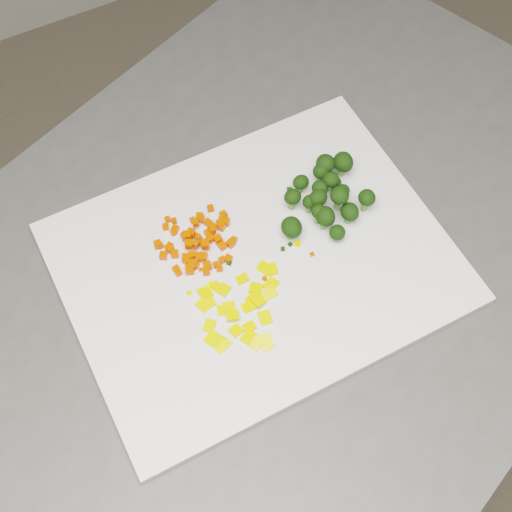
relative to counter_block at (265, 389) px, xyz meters
name	(u,v)px	position (x,y,z in m)	size (l,w,h in m)	color
counter_block	(265,389)	(0.00, 0.00, 0.00)	(0.93, 0.65, 0.90)	#434341
cutting_board	(256,263)	(-0.02, 0.00, 0.46)	(0.41, 0.32, 0.01)	silver
carrot_pile	(198,236)	(-0.06, 0.05, 0.47)	(0.09, 0.09, 0.03)	#DF3502
pepper_pile	(249,303)	(-0.05, -0.05, 0.47)	(0.11, 0.11, 0.01)	yellow
broccoli_pile	(319,192)	(0.08, 0.03, 0.49)	(0.11, 0.11, 0.05)	black
carrot_cube_0	(191,233)	(-0.07, 0.06, 0.47)	(0.01, 0.01, 0.01)	#DF3502
carrot_cube_1	(173,233)	(-0.08, 0.07, 0.46)	(0.01, 0.01, 0.01)	#DF3502
carrot_cube_2	(163,256)	(-0.11, 0.05, 0.46)	(0.01, 0.01, 0.01)	#DF3502
carrot_cube_3	(175,254)	(-0.09, 0.05, 0.46)	(0.01, 0.01, 0.01)	#DF3502
carrot_cube_4	(196,223)	(-0.06, 0.07, 0.47)	(0.01, 0.01, 0.01)	#DF3502
carrot_cube_5	(158,245)	(-0.11, 0.07, 0.47)	(0.01, 0.01, 0.01)	#DF3502
carrot_cube_6	(221,227)	(-0.03, 0.05, 0.46)	(0.01, 0.01, 0.01)	#DF3502
carrot_cube_7	(219,268)	(-0.06, 0.01, 0.46)	(0.01, 0.01, 0.01)	#DF3502
carrot_cube_8	(170,246)	(-0.09, 0.06, 0.46)	(0.01, 0.01, 0.01)	#DF3502
carrot_cube_9	(184,235)	(-0.08, 0.06, 0.47)	(0.01, 0.01, 0.01)	#DF3502
carrot_cube_10	(178,273)	(-0.10, 0.02, 0.46)	(0.01, 0.01, 0.01)	#DF3502
carrot_cube_11	(209,233)	(-0.05, 0.05, 0.47)	(0.01, 0.01, 0.01)	#DF3502
carrot_cube_12	(206,272)	(-0.07, 0.01, 0.46)	(0.01, 0.01, 0.01)	#DF3502
carrot_cube_13	(220,224)	(-0.03, 0.06, 0.47)	(0.01, 0.01, 0.01)	#DF3502
carrot_cube_14	(226,222)	(-0.03, 0.06, 0.47)	(0.01, 0.01, 0.01)	#DF3502
carrot_cube_15	(213,229)	(-0.04, 0.05, 0.47)	(0.01, 0.01, 0.01)	#DF3502
carrot_cube_16	(201,219)	(-0.05, 0.07, 0.46)	(0.01, 0.01, 0.01)	#DF3502
carrot_cube_17	(175,229)	(-0.08, 0.08, 0.46)	(0.01, 0.01, 0.01)	#DF3502
carrot_cube_18	(195,265)	(-0.08, 0.02, 0.46)	(0.01, 0.01, 0.01)	#DF3502
carrot_cube_19	(234,240)	(-0.03, 0.03, 0.46)	(0.01, 0.01, 0.01)	#DF3502
carrot_cube_20	(161,246)	(-0.10, 0.06, 0.46)	(0.01, 0.01, 0.01)	#DF3502
carrot_cube_21	(198,256)	(-0.07, 0.03, 0.46)	(0.01, 0.01, 0.01)	#DF3502
carrot_cube_22	(231,244)	(-0.03, 0.03, 0.47)	(0.01, 0.01, 0.01)	#DF3502
carrot_cube_23	(191,267)	(-0.09, 0.02, 0.46)	(0.01, 0.01, 0.01)	#DF3502
carrot_cube_24	(192,265)	(-0.08, 0.02, 0.47)	(0.01, 0.01, 0.01)	#DF3502
carrot_cube_25	(189,244)	(-0.08, 0.05, 0.47)	(0.01, 0.01, 0.01)	#DF3502
carrot_cube_26	(210,239)	(-0.05, 0.05, 0.47)	(0.01, 0.01, 0.01)	#DF3502
carrot_cube_27	(189,267)	(-0.09, 0.02, 0.46)	(0.01, 0.01, 0.01)	#DF3502
carrot_cube_28	(187,236)	(-0.07, 0.06, 0.47)	(0.01, 0.01, 0.01)	#DF3502
carrot_cube_29	(210,208)	(-0.03, 0.08, 0.46)	(0.01, 0.01, 0.01)	#DF3502
carrot_cube_30	(199,238)	(-0.06, 0.05, 0.46)	(0.01, 0.01, 0.01)	#DF3502
carrot_cube_31	(222,221)	(-0.03, 0.06, 0.46)	(0.01, 0.01, 0.01)	#DF3502
carrot_cube_32	(170,249)	(-0.10, 0.05, 0.46)	(0.01, 0.01, 0.01)	#DF3502
carrot_cube_33	(206,244)	(-0.06, 0.04, 0.47)	(0.01, 0.01, 0.01)	#DF3502
carrot_cube_34	(222,246)	(-0.04, 0.03, 0.47)	(0.01, 0.01, 0.01)	#DF3502
carrot_cube_35	(203,257)	(-0.07, 0.03, 0.47)	(0.01, 0.01, 0.01)	#DF3502
carrot_cube_36	(168,248)	(-0.10, 0.06, 0.46)	(0.01, 0.01, 0.01)	#DF3502
carrot_cube_37	(207,266)	(-0.07, 0.02, 0.47)	(0.01, 0.01, 0.01)	#DF3502
carrot_cube_38	(174,221)	(-0.08, 0.09, 0.46)	(0.01, 0.01, 0.01)	#DF3502
carrot_cube_39	(222,260)	(-0.05, 0.02, 0.46)	(0.01, 0.01, 0.01)	#DF3502
carrot_cube_40	(193,220)	(-0.06, 0.08, 0.46)	(0.01, 0.01, 0.01)	#DF3502
carrot_cube_41	(208,223)	(-0.04, 0.07, 0.46)	(0.01, 0.01, 0.01)	#DF3502
carrot_cube_42	(197,237)	(-0.06, 0.06, 0.46)	(0.01, 0.01, 0.01)	#DF3502
carrot_cube_43	(168,219)	(-0.08, 0.09, 0.46)	(0.01, 0.01, 0.01)	#DF3502
carrot_cube_44	(196,244)	(-0.07, 0.04, 0.47)	(0.01, 0.01, 0.01)	#DF3502
carrot_cube_45	(166,227)	(-0.09, 0.08, 0.46)	(0.01, 0.01, 0.01)	#DF3502
carrot_cube_46	(193,255)	(-0.08, 0.04, 0.47)	(0.01, 0.01, 0.01)	#DF3502
carrot_cube_47	(190,270)	(-0.09, 0.02, 0.47)	(0.01, 0.01, 0.01)	#DF3502
carrot_cube_48	(186,258)	(-0.09, 0.04, 0.47)	(0.01, 0.01, 0.01)	#DF3502
carrot_cube_49	(187,261)	(-0.09, 0.03, 0.46)	(0.01, 0.01, 0.01)	#DF3502
carrot_cube_50	(200,217)	(-0.05, 0.08, 0.46)	(0.01, 0.01, 0.01)	#DF3502
carrot_cube_51	(228,259)	(-0.04, 0.01, 0.46)	(0.01, 0.01, 0.01)	#DF3502
carrot_cube_52	(213,227)	(-0.04, 0.05, 0.47)	(0.01, 0.01, 0.01)	#DF3502
carrot_cube_53	(187,238)	(-0.07, 0.06, 0.47)	(0.01, 0.01, 0.01)	#DF3502
carrot_cube_54	(204,244)	(-0.06, 0.04, 0.47)	(0.01, 0.01, 0.01)	#DF3502
carrot_cube_55	(218,240)	(-0.04, 0.04, 0.47)	(0.01, 0.01, 0.01)	#DF3502
carrot_cube_56	(223,215)	(-0.02, 0.07, 0.46)	(0.01, 0.01, 0.01)	#DF3502
carrot_cube_57	(216,265)	(-0.06, 0.01, 0.46)	(0.01, 0.01, 0.01)	#DF3502
carrot_cube_58	(176,269)	(-0.10, 0.03, 0.46)	(0.01, 0.01, 0.01)	#DF3502
carrot_cube_59	(199,258)	(-0.07, 0.03, 0.47)	(0.01, 0.01, 0.01)	#DF3502
pepper_chunk_0	(266,342)	(-0.05, -0.09, 0.46)	(0.02, 0.01, 0.00)	yellow
pepper_chunk_1	(257,343)	(-0.06, -0.09, 0.46)	(0.01, 0.01, 0.00)	yellow
pepper_chunk_2	(224,346)	(-0.09, -0.08, 0.46)	(0.02, 0.01, 0.00)	yellow
pepper_chunk_3	(254,299)	(-0.04, -0.04, 0.46)	(0.01, 0.01, 0.00)	yellow
pepper_chunk_4	(264,267)	(-0.01, -0.01, 0.46)	(0.01, 0.01, 0.00)	yellow
pepper_chunk_5	(256,288)	(-0.03, -0.03, 0.46)	(0.01, 0.01, 0.00)	yellow
pepper_chunk_6	(214,339)	(-0.10, -0.06, 0.46)	(0.02, 0.02, 0.00)	yellow
pepper_chunk_7	(271,284)	(-0.02, -0.04, 0.46)	(0.01, 0.02, 0.00)	yellow
pepper_chunk_8	(257,300)	(-0.04, -0.05, 0.47)	(0.02, 0.01, 0.00)	yellow
pepper_chunk_9	(217,287)	(-0.07, -0.01, 0.46)	(0.01, 0.01, 0.00)	yellow
pepper_chunk_10	(209,289)	(-0.08, -0.01, 0.46)	(0.02, 0.01, 0.00)	yellow
pepper_chunk_11	(205,293)	(-0.09, -0.01, 0.46)	(0.01, 0.01, 0.00)	yellow
pepper_chunk_12	(209,326)	(-0.10, -0.05, 0.46)	(0.01, 0.01, 0.00)	yellow
pepper_chunk_13	(232,315)	(-0.07, -0.05, 0.47)	(0.01, 0.01, 0.00)	yellow
pepper_chunk_14	(222,310)	(-0.08, -0.04, 0.46)	(0.01, 0.01, 0.00)	yellow
pepper_chunk_15	(229,308)	(-0.07, -0.04, 0.46)	(0.01, 0.01, 0.00)	yellow
pepper_chunk_16	(250,306)	(-0.05, -0.05, 0.46)	(0.02, 0.01, 0.00)	yellow
pepper_chunk_17	(236,331)	(-0.07, -0.07, 0.46)	(0.01, 0.01, 0.00)	yellow
pepper_chunk_18	(204,305)	(-0.09, -0.02, 0.46)	(0.01, 0.01, 0.00)	yellow
pepper_chunk_19	(208,303)	(-0.09, -0.02, 0.46)	(0.01, 0.01, 0.00)	yellow
pepper_chunk_20	(270,269)	(-0.01, -0.02, 0.46)	(0.01, 0.02, 0.00)	yellow
pepper_chunk_21	(224,290)	(-0.07, -0.02, 0.46)	(0.01, 0.01, 0.00)	yellow
pepper_chunk_22	(271,292)	(-0.02, -0.04, 0.46)	(0.01, 0.01, 0.00)	yellow
pepper_chunk_23	(262,299)	(-0.03, -0.05, 0.46)	(0.01, 0.01, 0.00)	yellow
pepper_chunk_24	(265,318)	(-0.04, -0.07, 0.46)	(0.01, 0.02, 0.00)	yellow
pepper_chunk_25	(264,340)	(-0.05, -0.09, 0.46)	(0.01, 0.01, 0.00)	yellow
pepper_chunk_26	(249,327)	(-0.06, -0.07, 0.46)	(0.01, 0.01, 0.00)	yellow
pepper_chunk_27	(242,279)	(-0.04, -0.01, 0.46)	(0.01, 0.01, 0.00)	yellow
pepper_chunk_28	(248,337)	(-0.07, -0.08, 0.46)	(0.02, 0.01, 0.00)	yellow
broccoli_floret_0	(324,166)	(0.11, 0.07, 0.47)	(0.03, 0.03, 0.03)	black
broccoli_floret_1	(317,202)	(0.07, 0.03, 0.48)	(0.03, 0.03, 0.03)	black
broccoli_floret_2	(324,220)	(0.07, 0.00, 0.48)	(0.03, 0.03, 0.03)	black
broccoli_floret_3	(338,199)	(0.09, 0.01, 0.49)	(0.03, 0.03, 0.03)	black
broccoli_floret_4	(365,202)	(0.12, 0.00, 0.48)	(0.03, 0.03, 0.03)	black
broccoli_floret_5	(324,168)	(0.11, 0.06, 0.48)	(0.03, 0.03, 0.03)	black
broccoli_floret_6	(330,182)	(0.10, 0.04, 0.48)	(0.03, 0.03, 0.02)	black
broccoli_floret_7	(342,166)	(0.12, 0.06, 0.48)	(0.03, 0.03, 0.03)	black
broccoli_floret_8	(348,215)	(0.10, 0.00, 0.47)	(0.03, 0.03, 0.03)	black
broccoli_floret_9	(300,185)	(0.07, 0.06, 0.47)	(0.03, 0.03, 0.03)	black
broccoli_floret_10	(336,234)	(0.07, -0.02, 0.47)	(0.02, 0.02, 0.02)	black
broccoli_floret_11	(309,205)	(0.07, 0.03, 0.47)	(0.02, 0.02, 0.03)	black
broccoli_floret_12	(292,200)	(0.05, 0.04, 0.48)	(0.03, 0.03, 0.03)	black
broccoli_floret_13	(342,194)	(0.11, 0.03, 0.47)	(0.02, 0.02, 0.03)	black
broccoli_floret_14	(317,215)	(0.07, 0.01, 0.48)	(0.02, 0.02, 0.03)	black
broccoli_floret_15	(291,230)	(0.03, 0.01, 0.48)	(0.03, 0.03, 0.03)	black
broccoli_floret_16	(334,185)	(0.11, 0.04, 0.47)	(0.02, 0.02, 0.02)	black
broccoli_floret_17	(319,193)	(0.08, 0.04, 0.48)	(0.02, 0.02, 0.03)	black
broccoli_floret_18	(320,174)	(0.10, 0.06, 0.47)	(0.03, 0.03, 0.03)	black
stray_bit_0	(226,260)	(-0.05, 0.01, 0.46)	(0.00, 0.00, 0.00)	black
stray_bit_1	(189,293)	(-0.10, 0.00, 0.46)	(0.00, 0.00, 0.00)	yellow
stray_bit_2	(229,263)	(-0.05, 0.01, 0.46)	(0.00, 0.00, 0.00)	black
stray_bit_3	(298,243)	(0.03, 0.00, 0.46)	(0.01, 0.01, 0.00)	yellow
stray_bit_4	(189,241)	(-0.07, 0.05, 0.46)	(0.00, 0.00, 0.00)	yellow
stray_bit_5	(283,249)	(0.02, 0.00, 0.46)	(0.00, 0.00, 0.00)	black
stray_bit_6	(264,279)	(-0.02, -0.03, 0.46)	(0.00, 0.00, 0.00)	#DF3502
stray_bit_7	(290,244)	(0.03, 0.00, 0.46)	(0.00, 0.00, 0.00)	black
stray_bit_8	(265,279)	(-0.02, -0.03, 0.46)	(0.00, 0.00, 0.00)	#DF3502
stray_bit_9	(200,269)	(-0.08, 0.02, 0.46)	(0.00, 0.00, 0.00)	#DF3502
stray_bit_10	(209,241)	(-0.05, 0.04, 0.46)	(0.01, 0.01, 0.00)	yellow
stray_bit_11	(289,190)	(0.06, 0.06, 0.46)	(0.01, 0.01, 0.00)	black
stray_bit_12	(312,254)	(0.04, -0.02, 0.46)	(0.00, 0.00, 0.00)	#DF3502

